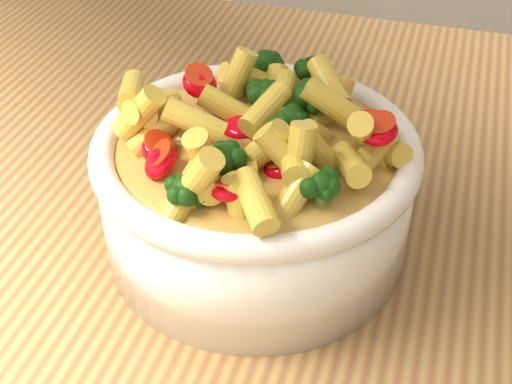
# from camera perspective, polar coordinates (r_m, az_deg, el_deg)

# --- Properties ---
(table) EXTENTS (1.20, 0.80, 0.90)m
(table) POSITION_cam_1_polar(r_m,az_deg,el_deg) (0.70, -3.08, -6.47)
(table) COLOR #AF884B
(table) RESTS_ON ground
(serving_bowl) EXTENTS (0.24, 0.24, 0.10)m
(serving_bowl) POSITION_cam_1_polar(r_m,az_deg,el_deg) (0.54, 0.00, 0.11)
(serving_bowl) COLOR white
(serving_bowl) RESTS_ON table
(pasta_salad) EXTENTS (0.19, 0.19, 0.04)m
(pasta_salad) POSITION_cam_1_polar(r_m,az_deg,el_deg) (0.51, -0.00, 5.90)
(pasta_salad) COLOR #E8C549
(pasta_salad) RESTS_ON serving_bowl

